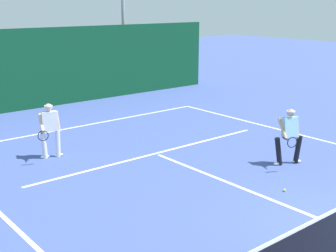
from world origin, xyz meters
name	(u,v)px	position (x,y,z in m)	size (l,w,h in m)	color
court_line_baseline_far	(85,125)	(0.00, 10.72, 0.00)	(9.98, 0.10, 0.01)	white
court_line_service	(155,153)	(0.00, 6.56, 0.00)	(8.14, 0.10, 0.01)	white
court_line_centre	(241,188)	(0.00, 3.20, 0.00)	(0.10, 6.40, 0.01)	white
player_near	(289,134)	(2.26, 3.53, 0.85)	(1.04, 0.82, 1.56)	black
player_far	(50,128)	(-2.51, 8.19, 0.86)	(0.90, 0.86, 1.58)	silver
tennis_ball	(284,190)	(0.62, 2.40, 0.03)	(0.07, 0.07, 0.07)	#D1E033
back_fence_windscreen	(37,69)	(0.00, 14.51, 1.66)	(18.23, 0.12, 3.31)	#0D4125
light_pole	(123,9)	(5.06, 15.55, 4.00)	(0.55, 0.44, 6.40)	#9EA39E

